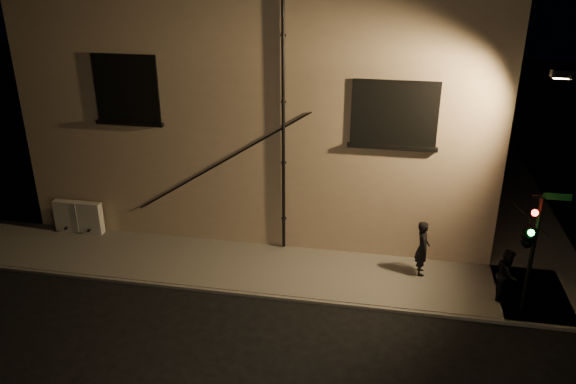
% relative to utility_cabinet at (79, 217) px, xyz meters
% --- Properties ---
extents(ground, '(90.00, 90.00, 0.00)m').
position_rel_utility_cabinet_xyz_m(ground, '(9.28, -2.70, -0.70)').
color(ground, black).
extents(sidewalk, '(21.00, 16.00, 0.12)m').
position_rel_utility_cabinet_xyz_m(sidewalk, '(10.50, 1.69, -0.64)').
color(sidewalk, '#5D5954').
rests_on(sidewalk, ground).
extents(building, '(16.20, 12.23, 8.80)m').
position_rel_utility_cabinet_xyz_m(building, '(6.28, 6.29, 3.70)').
color(building, tan).
rests_on(building, ground).
extents(utility_cabinet, '(1.78, 0.30, 1.17)m').
position_rel_utility_cabinet_xyz_m(utility_cabinet, '(0.00, 0.00, 0.00)').
color(utility_cabinet, beige).
rests_on(utility_cabinet, sidewalk).
extents(pedestrian_a, '(0.47, 0.68, 1.78)m').
position_rel_utility_cabinet_xyz_m(pedestrian_a, '(12.04, -0.65, 0.31)').
color(pedestrian_a, black).
rests_on(pedestrian_a, sidewalk).
extents(pedestrian_b, '(0.74, 0.87, 1.57)m').
position_rel_utility_cabinet_xyz_m(pedestrian_b, '(14.40, -1.60, 0.20)').
color(pedestrian_b, black).
rests_on(pedestrian_b, sidewalk).
extents(traffic_signal, '(1.39, 2.14, 3.61)m').
position_rel_utility_cabinet_xyz_m(traffic_signal, '(14.61, -2.28, 1.85)').
color(traffic_signal, black).
rests_on(traffic_signal, sidewalk).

